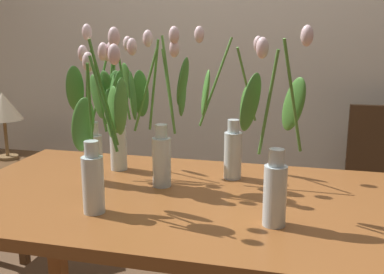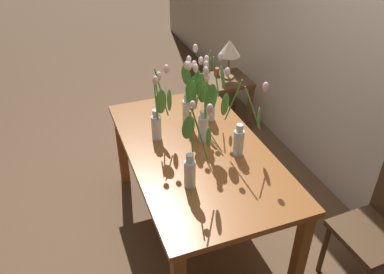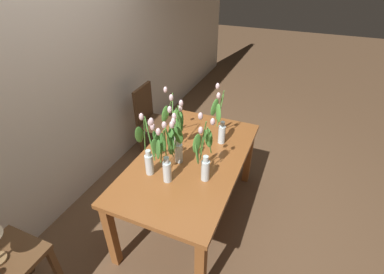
% 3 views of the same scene
% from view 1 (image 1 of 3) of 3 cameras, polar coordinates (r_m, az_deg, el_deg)
% --- Properties ---
extents(room_wall_rear, '(9.00, 0.10, 2.70)m').
position_cam_1_polar(room_wall_rear, '(2.76, 5.88, 14.12)').
color(room_wall_rear, silver).
rests_on(room_wall_rear, ground).
extents(dining_table, '(1.60, 0.90, 0.74)m').
position_cam_1_polar(dining_table, '(1.63, -1.54, -10.24)').
color(dining_table, brown).
rests_on(dining_table, ground).
extents(tulip_vase_0, '(0.21, 0.17, 0.57)m').
position_cam_1_polar(tulip_vase_0, '(1.34, 10.34, -2.83)').
color(tulip_vase_0, silver).
rests_on(tulip_vase_0, dining_table).
extents(tulip_vase_1, '(0.24, 0.17, 0.53)m').
position_cam_1_polar(tulip_vase_1, '(1.71, -11.60, 1.72)').
color(tulip_vase_1, silver).
rests_on(tulip_vase_1, dining_table).
extents(tulip_vase_2, '(0.23, 0.25, 0.57)m').
position_cam_1_polar(tulip_vase_2, '(1.74, 4.92, 0.68)').
color(tulip_vase_2, silver).
rests_on(tulip_vase_2, dining_table).
extents(tulip_vase_3, '(0.18, 0.25, 0.58)m').
position_cam_1_polar(tulip_vase_3, '(1.84, -9.54, 2.78)').
color(tulip_vase_3, silver).
rests_on(tulip_vase_3, dining_table).
extents(tulip_vase_4, '(0.20, 0.16, 0.57)m').
position_cam_1_polar(tulip_vase_4, '(1.43, -11.63, -1.38)').
color(tulip_vase_4, silver).
rests_on(tulip_vase_4, dining_table).
extents(tulip_vase_5, '(0.22, 0.17, 0.57)m').
position_cam_1_polar(tulip_vase_5, '(1.63, -3.97, 1.98)').
color(tulip_vase_5, silver).
rests_on(tulip_vase_5, dining_table).
extents(side_table, '(0.44, 0.44, 0.55)m').
position_cam_1_polar(side_table, '(2.97, -21.73, -4.83)').
color(side_table, brown).
rests_on(side_table, ground).
extents(table_lamp, '(0.22, 0.22, 0.40)m').
position_cam_1_polar(table_lamp, '(2.90, -22.50, 3.34)').
color(table_lamp, olive).
rests_on(table_lamp, side_table).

